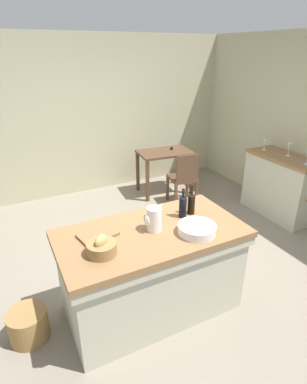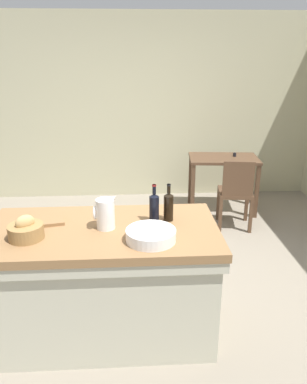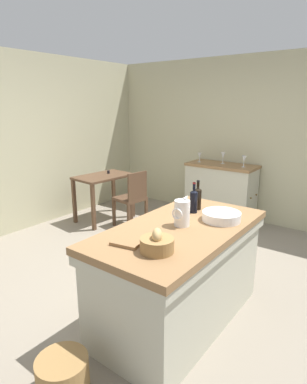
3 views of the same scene
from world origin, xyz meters
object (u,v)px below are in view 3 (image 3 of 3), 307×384
Objects in this scene: pitcher at (182,213)px; wicker_hamper at (63,377)px; island_table at (179,271)px; wine_glass_far_left at (244,159)px; wine_glass_left at (223,156)px; wine_glass_middle at (200,156)px; side_cabinet at (220,192)px; writing_desk at (104,183)px; wine_bottle_amber at (194,200)px; cutting_board at (133,238)px; wine_bottle_dark at (198,198)px; wooden_chair at (132,197)px; bread_basket at (157,244)px; wash_bowl at (221,216)px.

wicker_hamper is (-1.15, 0.17, -0.86)m from pitcher.
island_table is 2.69m from wine_glass_far_left.
wine_glass_far_left is at bearing -102.31° from wine_glass_left.
side_cabinet is at bearing -84.55° from wine_glass_middle.
wine_glass_far_left is 3.83m from wicker_hamper.
wicker_hamper is at bearing -139.37° from writing_desk.
wine_bottle_amber is (-1.07, -2.29, 0.37)m from writing_desk.
wine_bottle_amber is at bearing 14.48° from island_table.
wine_glass_left is (0.05, 0.02, 0.59)m from side_cabinet.
cutting_board is at bearing 164.28° from pitcher.
wine_bottle_dark is 1.62× the size of wine_glass_far_left.
wooden_chair is 2.02m from wine_bottle_dark.
cutting_board is (0.05, 0.26, -0.05)m from bread_basket.
wash_bowl is at bearing -119.65° from wooden_chair.
island_table is at bearing -166.51° from wine_bottle_dark.
wine_bottle_amber is (-1.10, -1.70, 0.52)m from wooden_chair.
wash_bowl reaches higher than wicker_hamper.
wine_glass_middle is at bearing 28.71° from wine_bottle_dark.
wine_glass_middle is (1.12, -1.13, 0.41)m from writing_desk.
wash_bowl is 0.86m from cutting_board.
pitcher is at bearing -161.62° from wine_glass_left.
wine_glass_far_left is at bearing -89.45° from wine_glass_middle.
wine_bottle_dark reaches higher than wash_bowl.
side_cabinet is at bearing -52.70° from writing_desk.
island_table is at bearing -161.65° from side_cabinet.
cutting_board is (-1.93, -1.66, 0.42)m from wooden_chair.
wooden_chair reaches higher than island_table.
wine_bottle_dark reaches higher than wine_glass_far_left.
wine_glass_far_left is at bearing 10.86° from pitcher.
wine_glass_left is at bearing -76.37° from wine_glass_middle.
pitcher reaches higher than bread_basket.
wine_bottle_dark reaches higher than wine_glass_middle.
bread_basket is (-0.83, 0.08, 0.02)m from wash_bowl.
island_table is 2.75m from side_cabinet.
cutting_board is at bearing -166.58° from wine_glass_left.
island_table is 5.87× the size of wine_bottle_dark.
wash_bowl reaches higher than island_table.
pitcher is 1.49× the size of wine_glass_far_left.
writing_desk is 5.12× the size of wine_glass_left.
wine_bottle_dark is (0.15, 0.32, 0.08)m from wash_bowl.
wine_glass_left reaches higher than wash_bowl.
island_table is 2.92m from wine_glass_middle.
wine_glass_left is (2.33, 1.09, 0.14)m from wash_bowl.
pitcher is at bearing -169.14° from wine_glass_far_left.
bread_basket reaches higher than wicker_hamper.
wine_bottle_amber is 2.24m from wine_glass_far_left.
wine_glass_left is at bearing 18.31° from island_table.
side_cabinet is 1.92m from writing_desk.
bread_basket is at bearing -127.83° from writing_desk.
wash_bowl is 2.35m from wine_glass_far_left.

